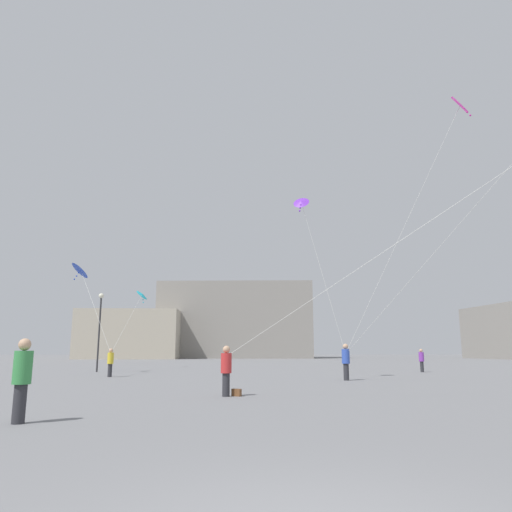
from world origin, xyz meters
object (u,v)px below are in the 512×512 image
at_px(person_in_red, 226,368).
at_px(person_in_green, 22,376).
at_px(handbag_beside_flyer, 236,393).
at_px(kite_cobalt_diamond, 81,270).
at_px(kite_cyan_diamond, 142,295).
at_px(building_centre_hall, 237,321).
at_px(person_in_blue, 346,360).
at_px(kite_violet_diamond, 302,204).
at_px(person_in_yellow, 110,361).
at_px(building_left_hall, 133,335).
at_px(kite_magenta_delta, 459,109).
at_px(person_in_purple, 421,359).
at_px(lamppost_east, 100,319).

bearing_deg(person_in_red, person_in_green, 20.42).
bearing_deg(handbag_beside_flyer, kite_cobalt_diamond, 124.33).
xyz_separation_m(kite_cyan_diamond, building_centre_hall, (7.96, 50.62, 0.64)).
bearing_deg(person_in_blue, kite_violet_diamond, 32.52).
relative_size(person_in_yellow, kite_violet_diamond, 0.19).
relative_size(person_in_green, building_left_hall, 0.11).
distance_m(person_in_yellow, handbag_beside_flyer, 13.81).
xyz_separation_m(kite_magenta_delta, handbag_beside_flyer, (-11.23, -5.68, -13.45)).
height_order(person_in_green, kite_violet_diamond, kite_violet_diamond).
xyz_separation_m(person_in_green, building_left_hall, (-13.73, 74.80, 3.07)).
bearing_deg(person_in_purple, lamppost_east, 32.40).
xyz_separation_m(person_in_purple, building_centre_hall, (-12.99, 58.67, 5.91)).
bearing_deg(building_left_hall, person_in_red, -75.44).
distance_m(person_in_red, kite_magenta_delta, 18.10).
xyz_separation_m(building_left_hall, handbag_beside_flyer, (18.28, -68.91, -3.92)).
relative_size(kite_magenta_delta, building_left_hall, 0.78).
bearing_deg(kite_magenta_delta, person_in_blue, 156.65).
bearing_deg(person_in_blue, building_left_hall, -22.38).
bearing_deg(person_in_yellow, person_in_red, -35.76).
bearing_deg(kite_cobalt_diamond, person_in_yellow, -47.68).
bearing_deg(lamppost_east, person_in_red, -62.59).
bearing_deg(kite_cobalt_diamond, person_in_red, -56.75).
relative_size(kite_magenta_delta, handbag_beside_flyer, 40.50).
height_order(person_in_red, person_in_green, person_in_green).
distance_m(person_in_red, kite_violet_diamond, 12.76).
relative_size(person_in_yellow, building_centre_hall, 0.06).
bearing_deg(person_in_green, person_in_purple, 142.22).
height_order(person_in_red, person_in_purple, person_in_red).
relative_size(kite_cyan_diamond, kite_violet_diamond, 1.64).
relative_size(person_in_blue, kite_violet_diamond, 0.21).
distance_m(person_in_purple, kite_cyan_diamond, 23.05).
xyz_separation_m(kite_magenta_delta, building_left_hall, (-29.51, 63.23, -9.53)).
bearing_deg(person_in_yellow, lamppost_east, 135.93).
distance_m(person_in_blue, kite_magenta_delta, 14.03).
distance_m(person_in_yellow, person_in_green, 17.83).
bearing_deg(kite_violet_diamond, building_centre_hall, 93.21).
relative_size(building_left_hall, lamppost_east, 3.04).
distance_m(kite_magenta_delta, building_left_hall, 70.43).
bearing_deg(person_in_purple, person_in_yellow, 49.68).
bearing_deg(kite_cobalt_diamond, person_in_blue, -23.98).
height_order(building_centre_hall, handbag_beside_flyer, building_centre_hall).
bearing_deg(person_in_blue, person_in_green, 100.62).
bearing_deg(building_left_hall, kite_violet_diamond, -70.15).
height_order(kite_cobalt_diamond, building_centre_hall, building_centre_hall).
relative_size(person_in_red, kite_magenta_delta, 0.13).
bearing_deg(kite_violet_diamond, kite_magenta_delta, -20.93).
bearing_deg(kite_violet_diamond, person_in_blue, -13.73).
bearing_deg(building_left_hall, lamppost_east, -80.47).
xyz_separation_m(person_in_yellow, kite_magenta_delta, (18.45, -6.06, 12.69)).
bearing_deg(building_centre_hall, person_in_purple, -77.52).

